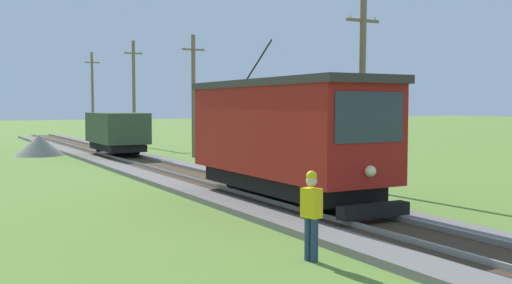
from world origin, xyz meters
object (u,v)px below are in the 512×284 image
at_px(utility_pole_mid, 194,95).
at_px(track_worker, 311,211).
at_px(freight_car, 117,132).
at_px(gravel_pile, 39,145).
at_px(utility_pole_near_tram, 362,92).
at_px(utility_pole_distant, 93,94).
at_px(utility_pole_far, 134,92).
at_px(red_tram, 285,134).

distance_m(utility_pole_mid, track_worker, 24.26).
xyz_separation_m(freight_car, gravel_pile, (-3.61, 4.28, -0.92)).
relative_size(utility_pole_near_tram, track_worker, 3.86).
height_order(utility_pole_distant, track_worker, utility_pole_distant).
xyz_separation_m(utility_pole_near_tram, track_worker, (-7.12, -7.44, -2.56)).
bearing_deg(freight_car, utility_pole_mid, -17.35).
bearing_deg(track_worker, utility_pole_near_tram, 30.05).
relative_size(utility_pole_mid, utility_pole_distant, 0.89).
xyz_separation_m(utility_pole_far, utility_pole_distant, (-0.00, 13.03, 0.07)).
distance_m(utility_pole_far, track_worker, 35.52).
bearing_deg(utility_pole_mid, track_worker, -107.19).
bearing_deg(utility_pole_mid, utility_pole_far, 90.00).
xyz_separation_m(utility_pole_mid, utility_pole_far, (0.00, 11.63, 0.37)).
bearing_deg(red_tram, track_worker, -116.67).
height_order(utility_pole_mid, track_worker, utility_pole_mid).
height_order(utility_pole_near_tram, utility_pole_distant, utility_pole_distant).
bearing_deg(track_worker, gravel_pile, 75.19).
bearing_deg(utility_pole_distant, utility_pole_near_tram, -90.00).
height_order(red_tram, utility_pole_distant, utility_pole_distant).
relative_size(utility_pole_far, gravel_pile, 2.63).
bearing_deg(utility_pole_mid, red_tram, -103.70).
bearing_deg(red_tram, utility_pole_far, 81.72).
distance_m(freight_car, track_worker, 24.52).
relative_size(utility_pole_near_tram, utility_pole_far, 0.87).
height_order(red_tram, track_worker, red_tram).
height_order(red_tram, freight_car, red_tram).
distance_m(utility_pole_far, utility_pole_distant, 13.03).
bearing_deg(gravel_pile, utility_pole_distant, 67.73).
relative_size(gravel_pile, track_worker, 1.68).
relative_size(red_tram, utility_pole_distant, 1.06).
xyz_separation_m(freight_car, utility_pole_near_tram, (4.20, -16.91, 1.99)).
bearing_deg(red_tram, utility_pole_mid, 76.30).
relative_size(utility_pole_near_tram, utility_pole_mid, 0.96).
bearing_deg(red_tram, freight_car, 90.01).
bearing_deg(utility_pole_distant, freight_car, -100.19).
xyz_separation_m(red_tram, utility_pole_mid, (4.19, 17.20, 1.48)).
bearing_deg(freight_car, track_worker, -96.85).
height_order(utility_pole_far, utility_pole_distant, utility_pole_distant).
bearing_deg(utility_pole_near_tram, track_worker, -133.77).
height_order(utility_pole_near_tram, utility_pole_mid, utility_pole_mid).
distance_m(red_tram, utility_pole_near_tram, 4.69).
bearing_deg(utility_pole_far, utility_pole_distant, 90.00).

